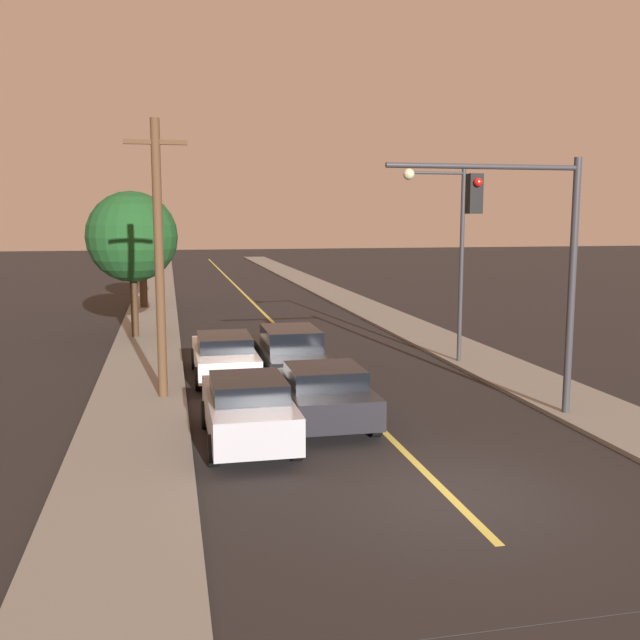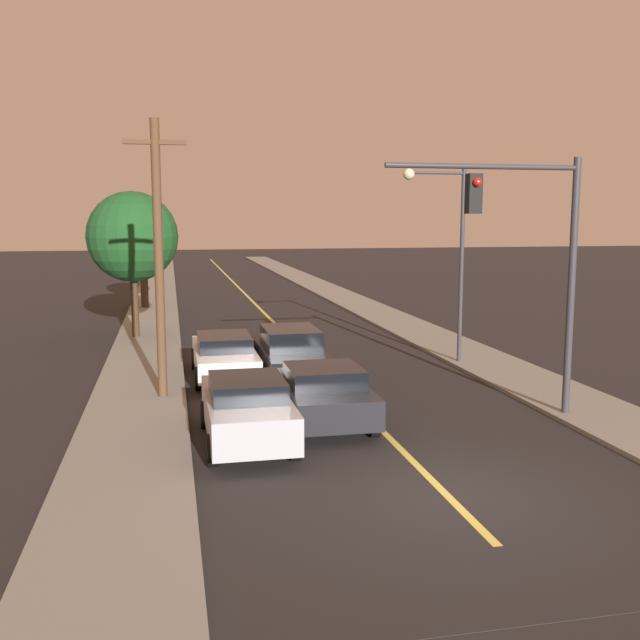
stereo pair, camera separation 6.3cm
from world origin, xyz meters
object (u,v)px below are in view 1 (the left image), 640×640
object	(u,v)px
streetlamp_right	(446,236)
tree_left_near	(142,236)
car_near_lane_second	(290,354)
traffic_signal_mast	(532,242)
car_outer_lane_second	(224,355)
car_near_lane_front	(324,394)
tree_left_far	(132,237)
utility_pole_left	(159,255)
car_outer_lane_front	(248,408)

from	to	relation	value
streetlamp_right	tree_left_near	size ratio (longest dim) A/B	1.21
car_near_lane_second	traffic_signal_mast	size ratio (longest dim) A/B	0.81
car_outer_lane_second	car_near_lane_front	bearing A→B (deg)	-70.64
traffic_signal_mast	streetlamp_right	distance (m)	6.51
car_near_lane_second	streetlamp_right	xyz separation A→B (m)	(5.35, 1.14, 3.44)
car_outer_lane_second	traffic_signal_mast	xyz separation A→B (m)	(6.76, -6.04, 3.55)
streetlamp_right	car_near_lane_second	bearing A→B (deg)	-167.91
car_near_lane_front	tree_left_near	distance (m)	23.62
tree_left_far	utility_pole_left	bearing A→B (deg)	-83.57
car_near_lane_front	car_outer_lane_front	xyz separation A→B (m)	(-1.90, -1.05, 0.03)
tree_left_near	streetlamp_right	bearing A→B (deg)	-59.20
streetlamp_right	utility_pole_left	world-z (taller)	utility_pole_left
car_near_lane_front	utility_pole_left	size ratio (longest dim) A/B	0.53
utility_pole_left	streetlamp_right	bearing A→B (deg)	17.25
car_near_lane_front	tree_left_far	bearing A→B (deg)	110.21
car_outer_lane_second	streetlamp_right	distance (m)	8.07
car_near_lane_second	traffic_signal_mast	bearing A→B (deg)	-47.75
traffic_signal_mast	car_near_lane_second	bearing A→B (deg)	132.25
streetlamp_right	car_near_lane_front	bearing A→B (deg)	-132.32
car_outer_lane_second	tree_left_near	bearing A→B (deg)	99.44
car_near_lane_front	traffic_signal_mast	xyz separation A→B (m)	(4.85, -0.62, 3.53)
car_outer_lane_second	utility_pole_left	world-z (taller)	utility_pole_left
car_outer_lane_front	traffic_signal_mast	xyz separation A→B (m)	(6.76, 0.43, 3.50)
car_near_lane_front	traffic_signal_mast	distance (m)	6.03
car_near_lane_second	tree_left_far	size ratio (longest dim) A/B	0.86
car_outer_lane_second	utility_pole_left	xyz separation A→B (m)	(-1.81, -2.37, 3.17)
traffic_signal_mast	tree_left_near	xyz separation A→B (m)	(-9.67, 23.53, -0.40)
utility_pole_left	traffic_signal_mast	bearing A→B (deg)	-23.20
tree_left_far	streetlamp_right	bearing A→B (deg)	-35.69
car_near_lane_second	car_outer_lane_front	bearing A→B (deg)	-108.25
utility_pole_left	tree_left_near	distance (m)	19.89
traffic_signal_mast	tree_left_far	bearing A→B (deg)	125.11
car_near_lane_second	streetlamp_right	distance (m)	6.46
traffic_signal_mast	car_near_lane_front	bearing A→B (deg)	172.76
utility_pole_left	tree_left_far	distance (m)	10.21
tree_left_near	tree_left_far	size ratio (longest dim) A/B	0.90
car_near_lane_second	tree_left_far	bearing A→B (deg)	119.83
car_near_lane_front	car_outer_lane_second	distance (m)	5.75
car_outer_lane_front	tree_left_far	size ratio (longest dim) A/B	0.73
car_outer_lane_front	utility_pole_left	xyz separation A→B (m)	(-1.81, 4.11, 3.12)
car_outer_lane_second	utility_pole_left	size ratio (longest dim) A/B	0.66
tree_left_near	traffic_signal_mast	bearing A→B (deg)	-67.67
tree_left_near	tree_left_far	xyz separation A→B (m)	(-0.05, -9.71, 0.22)
utility_pole_left	tree_left_near	xyz separation A→B (m)	(-1.10, 19.86, -0.03)
car_near_lane_front	car_near_lane_second	distance (m)	4.73
car_outer_lane_front	traffic_signal_mast	world-z (taller)	traffic_signal_mast
car_near_lane_second	car_outer_lane_second	world-z (taller)	car_near_lane_second
car_near_lane_front	tree_left_near	xyz separation A→B (m)	(-4.81, 22.91, 3.13)
traffic_signal_mast	utility_pole_left	distance (m)	9.33
streetlamp_right	utility_pole_left	bearing A→B (deg)	-162.75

